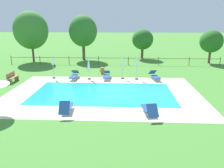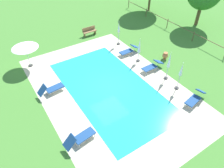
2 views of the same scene
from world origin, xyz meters
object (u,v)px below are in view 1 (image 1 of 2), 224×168
(sun_lounger_north_end, at_px, (106,75))
(tree_east_mid, at_px, (31,30))
(sun_lounger_north_mid, at_px, (149,109))
(patio_umbrella_closed_row_mid_east, at_px, (53,62))
(sun_lounger_north_near_steps, at_px, (66,107))
(tree_far_west, at_px, (83,31))
(patio_umbrella_closed_row_mid_west, at_px, (137,63))
(patio_umbrella_closed_row_centre, at_px, (89,64))
(sun_lounger_south_near_corner, at_px, (155,76))
(sun_lounger_north_far, at_px, (74,75))
(wooden_bench_lawn_side, at_px, (12,77))
(terracotta_urn_near_fence, at_px, (102,70))
(patio_umbrella_closed_row_west, at_px, (123,62))
(tree_west_mid, at_px, (143,40))
(tree_centre, at_px, (211,41))

(sun_lounger_north_end, height_order, tree_east_mid, tree_east_mid)
(tree_east_mid, bearing_deg, sun_lounger_north_end, -39.42)
(sun_lounger_north_mid, relative_size, patio_umbrella_closed_row_mid_east, 0.84)
(sun_lounger_north_near_steps, bearing_deg, tree_far_west, 96.42)
(patio_umbrella_closed_row_mid_west, xyz_separation_m, patio_umbrella_closed_row_centre, (-4.50, -0.18, -0.12))
(sun_lounger_south_near_corner, bearing_deg, sun_lounger_north_far, -178.97)
(wooden_bench_lawn_side, relative_size, tree_east_mid, 0.23)
(terracotta_urn_near_fence, bearing_deg, patio_umbrella_closed_row_west, -42.18)
(patio_umbrella_closed_row_west, xyz_separation_m, tree_far_west, (-5.43, 10.08, 2.31))
(tree_west_mid, bearing_deg, patio_umbrella_closed_row_mid_east, -129.00)
(patio_umbrella_closed_row_mid_east, distance_m, terracotta_urn_near_fence, 5.10)
(sun_lounger_north_near_steps, xyz_separation_m, sun_lounger_north_far, (-1.25, 7.98, -0.02))
(patio_umbrella_closed_row_west, relative_size, patio_umbrella_closed_row_mid_west, 1.04)
(patio_umbrella_closed_row_mid_west, xyz_separation_m, tree_far_west, (-6.76, 10.23, 2.34))
(sun_lounger_north_end, bearing_deg, tree_east_mid, 140.58)
(patio_umbrella_closed_row_mid_east, xyz_separation_m, tree_centre, (17.69, 8.46, 1.18))
(sun_lounger_north_near_steps, relative_size, sun_lounger_north_end, 0.95)
(patio_umbrella_closed_row_west, xyz_separation_m, patio_umbrella_closed_row_mid_west, (1.33, -0.15, -0.03))
(sun_lounger_north_end, height_order, sun_lounger_south_near_corner, sun_lounger_south_near_corner)
(sun_lounger_south_near_corner, distance_m, patio_umbrella_closed_row_centre, 6.27)
(patio_umbrella_closed_row_mid_east, bearing_deg, patio_umbrella_closed_row_centre, -3.74)
(patio_umbrella_closed_row_mid_east, bearing_deg, wooden_bench_lawn_side, -155.44)
(sun_lounger_south_near_corner, bearing_deg, patio_umbrella_closed_row_mid_east, 179.64)
(wooden_bench_lawn_side, bearing_deg, tree_west_mid, 45.89)
(tree_west_mid, bearing_deg, wooden_bench_lawn_side, -134.11)
(wooden_bench_lawn_side, xyz_separation_m, terracotta_urn_near_fence, (7.83, 3.54, -0.11))
(patio_umbrella_closed_row_centre, bearing_deg, sun_lounger_south_near_corner, 1.52)
(sun_lounger_north_near_steps, relative_size, patio_umbrella_closed_row_west, 0.80)
(patio_umbrella_closed_row_mid_east, relative_size, tree_centre, 0.58)
(sun_lounger_north_end, bearing_deg, patio_umbrella_closed_row_mid_west, 0.07)
(wooden_bench_lawn_side, relative_size, tree_far_west, 0.25)
(patio_umbrella_closed_row_west, relative_size, terracotta_urn_near_fence, 3.76)
(patio_umbrella_closed_row_west, distance_m, wooden_bench_lawn_side, 10.14)
(patio_umbrella_closed_row_mid_east, bearing_deg, sun_lounger_north_near_steps, -68.28)
(sun_lounger_north_near_steps, distance_m, tree_east_mid, 19.07)
(sun_lounger_north_mid, height_order, sun_lounger_north_end, sun_lounger_north_mid)
(tree_centre, bearing_deg, patio_umbrella_closed_row_mid_west, -138.88)
(sun_lounger_north_near_steps, bearing_deg, patio_umbrella_closed_row_centre, 88.59)
(patio_umbrella_closed_row_centre, xyz_separation_m, tree_far_west, (-2.26, 10.41, 2.46))
(sun_lounger_south_near_corner, xyz_separation_m, tree_east_mid, (-14.90, 8.53, 3.70))
(terracotta_urn_near_fence, bearing_deg, sun_lounger_north_mid, -70.16)
(sun_lounger_north_end, relative_size, patio_umbrella_closed_row_west, 0.84)
(wooden_bench_lawn_side, height_order, tree_centre, tree_centre)
(patio_umbrella_closed_row_mid_west, distance_m, tree_west_mid, 11.75)
(patio_umbrella_closed_row_mid_east, xyz_separation_m, tree_east_mid, (-5.27, 8.47, 2.48))
(sun_lounger_south_near_corner, relative_size, terracotta_urn_near_fence, 3.19)
(patio_umbrella_closed_row_mid_east, bearing_deg, tree_west_mid, 51.00)
(wooden_bench_lawn_side, distance_m, tree_centre, 23.37)
(patio_umbrella_closed_row_mid_west, xyz_separation_m, patio_umbrella_closed_row_mid_east, (-7.95, 0.04, 0.03))
(patio_umbrella_closed_row_centre, bearing_deg, sun_lounger_north_end, 6.19)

